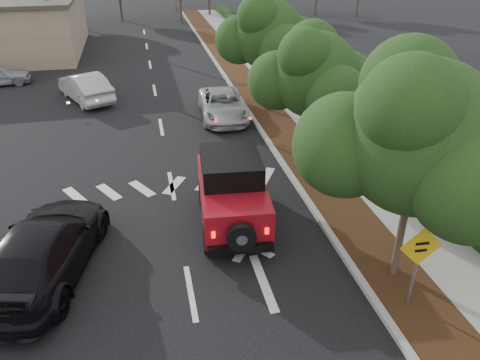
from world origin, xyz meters
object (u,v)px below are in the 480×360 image
object	(u,v)px
speed_hump_sign	(419,256)
silver_suv_ahead	(223,105)
red_jeep	(231,189)
black_suv_oncoming	(44,249)

from	to	relation	value
speed_hump_sign	silver_suv_ahead	bearing A→B (deg)	102.08
red_jeep	silver_suv_ahead	bearing A→B (deg)	86.35
red_jeep	silver_suv_ahead	world-z (taller)	red_jeep
red_jeep	black_suv_oncoming	distance (m)	5.79
silver_suv_ahead	speed_hump_sign	bearing A→B (deg)	-78.19
silver_suv_ahead	speed_hump_sign	xyz separation A→B (m)	(2.20, -14.35, 0.93)
black_suv_oncoming	speed_hump_sign	world-z (taller)	speed_hump_sign
red_jeep	silver_suv_ahead	xyz separation A→B (m)	(1.44, 9.46, -0.51)
black_suv_oncoming	speed_hump_sign	size ratio (longest dim) A/B	2.48
red_jeep	silver_suv_ahead	distance (m)	9.58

